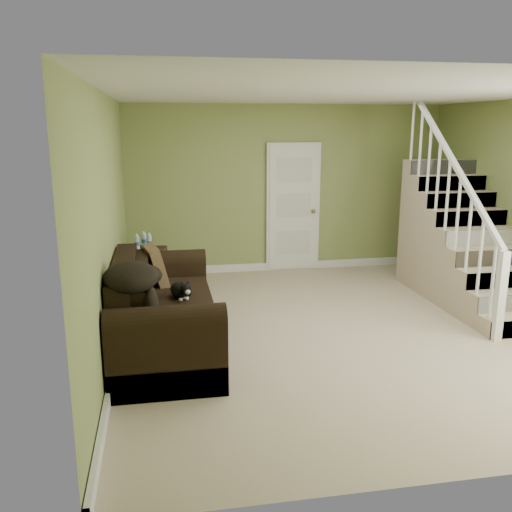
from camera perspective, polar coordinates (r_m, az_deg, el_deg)
name	(u,v)px	position (r m, az deg, el deg)	size (l,w,h in m)	color
floor	(340,329)	(6.34, 8.85, -7.61)	(5.00, 5.50, 0.01)	tan
ceiling	(349,93)	(5.93, 9.80, 16.55)	(5.00, 5.50, 0.01)	white
wall_back	(287,189)	(8.61, 3.24, 7.05)	(5.00, 0.04, 2.60)	#81914E
wall_front	(496,291)	(3.58, 23.91, -3.35)	(5.00, 0.04, 2.60)	#81914E
wall_left	(108,224)	(5.68, -15.27, 3.24)	(0.04, 5.50, 2.60)	#81914E
baseboard_back	(286,266)	(8.81, 3.18, -1.01)	(5.00, 0.04, 0.12)	white
baseboard_left	(119,339)	(6.02, -14.25, -8.44)	(0.04, 5.50, 0.12)	white
door	(293,208)	(8.63, 3.94, 5.09)	(0.86, 0.12, 2.02)	white
staircase	(460,249)	(7.83, 20.66, 0.65)	(1.00, 2.51, 2.82)	tan
sofa	(160,315)	(5.74, -10.04, -6.14)	(1.02, 2.37, 0.94)	black
side_table	(145,272)	(7.57, -11.58, -1.62)	(0.63, 0.63, 0.87)	black
cat	(180,291)	(5.72, -8.00, -3.62)	(0.30, 0.47, 0.23)	black
banana	(173,312)	(5.28, -8.78, -5.87)	(0.05, 0.17, 0.05)	yellow
throw_pillow	(156,266)	(6.29, -10.45, -1.05)	(0.12, 0.46, 0.46)	#472C1C
throw_blanket	(131,277)	(4.91, -13.05, -2.18)	(0.48, 0.63, 0.26)	black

